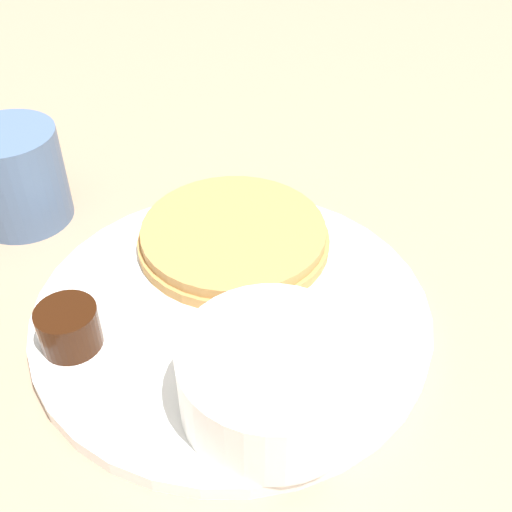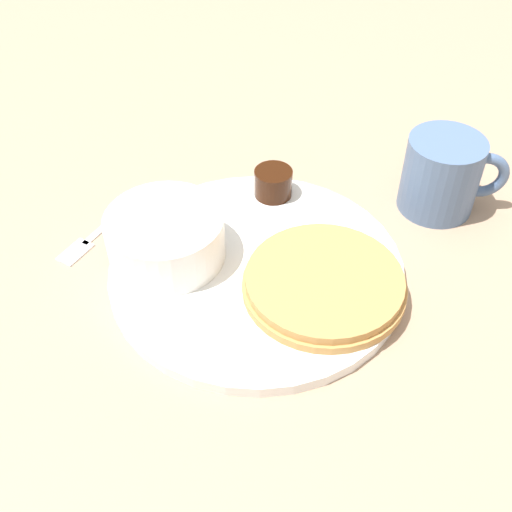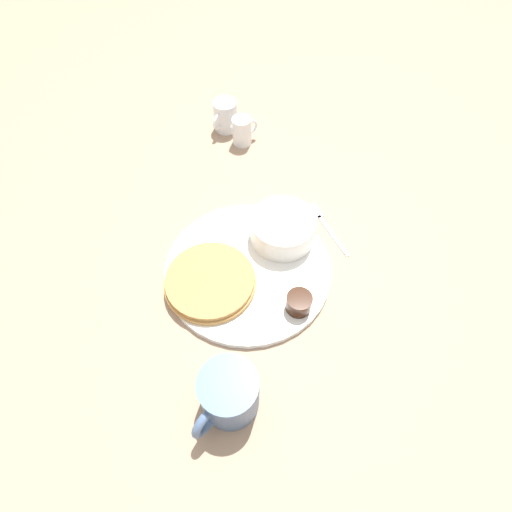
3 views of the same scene
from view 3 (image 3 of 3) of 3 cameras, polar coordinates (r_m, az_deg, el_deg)
name	(u,v)px [view 3 (image 3 of 3)]	position (r m, az deg, el deg)	size (l,w,h in m)	color
ground_plane	(248,271)	(0.70, -1.16, -2.12)	(4.00, 4.00, 0.00)	#9E7F66
plate	(248,269)	(0.69, -1.17, -1.85)	(0.29, 0.29, 0.01)	white
pancake_stack	(210,281)	(0.67, -6.58, -3.60)	(0.15, 0.15, 0.02)	#B78447
bowl	(283,228)	(0.71, 3.83, 4.00)	(0.11, 0.11, 0.05)	white
syrup_cup	(299,303)	(0.64, 6.14, -6.66)	(0.04, 0.04, 0.03)	black
butter_ramekin	(298,230)	(0.72, 6.01, 3.77)	(0.04, 0.04, 0.04)	white
coffee_mug	(228,395)	(0.57, -4.00, -19.14)	(0.11, 0.08, 0.08)	slate
creamer_pitcher_near	(242,131)	(0.91, -1.98, 17.45)	(0.06, 0.04, 0.06)	white
creamer_pitcher_far	(225,116)	(0.95, -4.41, 19.37)	(0.07, 0.06, 0.07)	white
fork	(324,223)	(0.77, 9.66, 4.74)	(0.02, 0.14, 0.00)	silver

